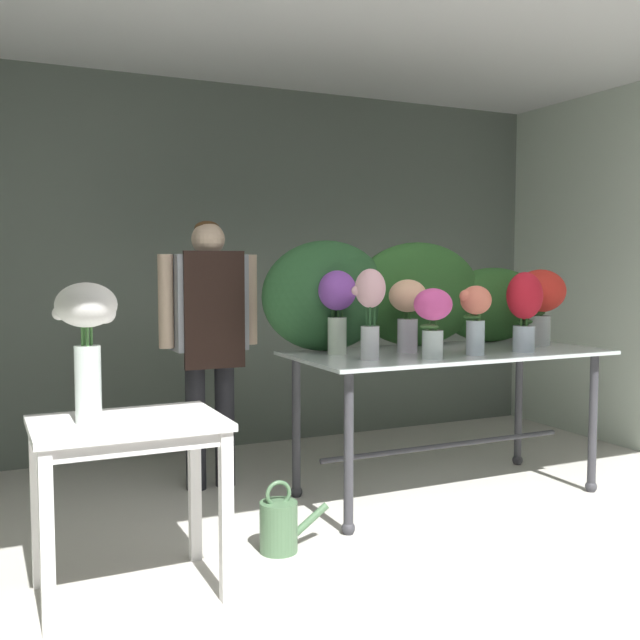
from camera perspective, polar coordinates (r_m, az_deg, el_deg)
ground_plane at (r=4.31m, az=3.35°, el=-14.08°), size 7.36×7.36×0.00m
wall_back at (r=5.61m, az=-4.78°, el=4.03°), size 4.89×0.12×2.66m
ceiling_slab at (r=4.30m, az=3.53°, el=22.74°), size 5.01×3.47×0.12m
display_table_glass at (r=4.39m, az=9.77°, el=-4.16°), size 1.84×0.86×0.86m
side_table_white at (r=3.15m, az=-14.58°, el=-9.26°), size 0.76×0.55×0.73m
florist at (r=4.48m, az=-8.53°, el=-0.31°), size 0.61×0.24×1.62m
foliage_backdrop at (r=4.56m, az=6.68°, el=1.73°), size 2.01×0.30×0.64m
vase_blush_snapdragons at (r=3.90m, az=3.89°, el=1.12°), size 0.19×0.16×0.48m
vase_coral_roses at (r=4.20m, az=11.91°, el=0.50°), size 0.20×0.17×0.39m
vase_scarlet_carnations at (r=4.78m, az=16.60°, el=1.71°), size 0.34×0.31×0.47m
vase_fuchsia_peonies at (r=3.98m, az=8.73°, el=0.31°), size 0.21×0.21×0.38m
vase_violet_lilies at (r=4.14m, az=1.33°, el=1.39°), size 0.22×0.22×0.47m
vase_peach_ranunculus at (r=4.26m, az=6.80°, el=0.94°), size 0.22×0.22×0.42m
vase_crimson_dahlias at (r=4.41m, az=15.50°, el=1.05°), size 0.21×0.21×0.46m
vase_white_roses_tall at (r=3.05m, az=-17.52°, el=-0.79°), size 0.25×0.24×0.56m
watering_can at (r=3.63m, az=-3.14°, el=-15.54°), size 0.35×0.18×0.34m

